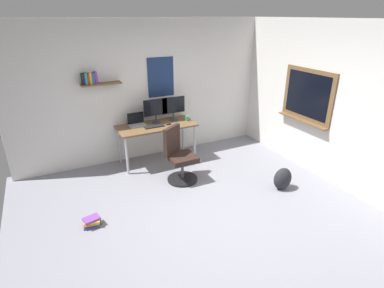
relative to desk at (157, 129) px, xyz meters
name	(u,v)px	position (x,y,z in m)	size (l,w,h in m)	color
ground_plane	(208,219)	(-0.03, -2.04, -0.67)	(5.20, 5.20, 0.00)	gray
wall_back	(146,91)	(-0.03, 0.41, 0.63)	(5.00, 0.30, 2.60)	silver
wall_right	(344,107)	(2.42, -2.02, 0.63)	(0.22, 5.00, 2.60)	silver
desk	(157,129)	(0.00, 0.00, 0.00)	(1.46, 0.66, 0.74)	brown
office_chair	(179,158)	(0.08, -0.85, -0.26)	(0.56, 0.57, 0.95)	black
laptop	(137,122)	(-0.33, 0.15, 0.13)	(0.31, 0.21, 0.23)	#ADAFB5
monitor_primary	(156,109)	(0.04, 0.11, 0.34)	(0.46, 0.17, 0.46)	#38383D
monitor_secondary	(173,107)	(0.40, 0.11, 0.34)	(0.46, 0.17, 0.46)	#38383D
keyboard	(154,126)	(-0.07, -0.08, 0.08)	(0.37, 0.13, 0.02)	black
computer_mouse	(168,124)	(0.21, -0.08, 0.09)	(0.10, 0.06, 0.03)	#262628
coffee_mug	(187,118)	(0.63, -0.03, 0.12)	(0.08, 0.08, 0.09)	#338C4C
backpack	(283,179)	(1.45, -1.89, -0.48)	(0.32, 0.22, 0.38)	#232328
book_stack_on_floor	(92,222)	(-1.51, -1.48, -0.60)	(0.24, 0.20, 0.13)	#3851B2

